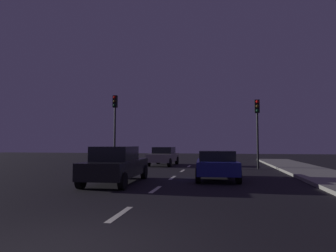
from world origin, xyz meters
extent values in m
plane|color=black|center=(0.00, 7.00, 0.00)|extent=(80.00, 80.00, 0.00)
cube|color=silver|center=(0.00, 2.60, 0.00)|extent=(0.16, 1.60, 0.01)
cube|color=silver|center=(0.00, 6.40, 0.00)|extent=(0.16, 1.60, 0.01)
cube|color=silver|center=(0.00, 10.20, 0.00)|extent=(0.16, 1.60, 0.01)
cube|color=silver|center=(0.00, 14.00, 0.00)|extent=(0.16, 1.60, 0.01)
cube|color=silver|center=(0.00, 17.80, 0.00)|extent=(0.16, 1.60, 0.01)
cylinder|color=black|center=(-5.34, 16.23, 2.65)|extent=(0.14, 0.14, 5.29)
cube|color=black|center=(-5.34, 16.23, 4.84)|extent=(0.32, 0.24, 0.90)
sphere|color=red|center=(-5.34, 16.07, 5.14)|extent=(0.20, 0.20, 0.20)
sphere|color=#3F2D0C|center=(-5.34, 16.07, 4.84)|extent=(0.20, 0.20, 0.20)
sphere|color=#0C3319|center=(-5.34, 16.07, 4.54)|extent=(0.20, 0.20, 0.20)
cylinder|color=black|center=(4.83, 16.23, 2.34)|extent=(0.14, 0.14, 4.68)
cube|color=black|center=(4.83, 16.23, 4.23)|extent=(0.32, 0.24, 0.90)
sphere|color=red|center=(4.83, 16.07, 4.53)|extent=(0.20, 0.20, 0.20)
sphere|color=#3F2D0C|center=(4.83, 16.07, 4.23)|extent=(0.20, 0.20, 0.20)
sphere|color=#0C3319|center=(4.83, 16.07, 3.93)|extent=(0.20, 0.20, 0.20)
cube|color=navy|center=(2.17, 9.86, 0.61)|extent=(2.05, 3.96, 0.58)
cube|color=black|center=(2.18, 9.67, 1.13)|extent=(1.70, 1.83, 0.46)
cylinder|color=black|center=(1.24, 11.18, 0.32)|extent=(0.26, 0.65, 0.64)
cylinder|color=black|center=(2.93, 11.29, 0.32)|extent=(0.26, 0.65, 0.64)
cylinder|color=black|center=(1.41, 8.43, 0.32)|extent=(0.26, 0.65, 0.64)
cylinder|color=black|center=(3.10, 8.54, 0.32)|extent=(0.26, 0.65, 0.64)
cube|color=black|center=(-2.03, 7.80, 0.65)|extent=(1.90, 4.63, 0.66)
cube|color=black|center=(-2.02, 7.57, 1.27)|extent=(1.60, 2.11, 0.59)
cylinder|color=black|center=(-2.90, 9.50, 0.32)|extent=(0.24, 0.65, 0.64)
cylinder|color=black|center=(-1.29, 9.56, 0.32)|extent=(0.24, 0.65, 0.64)
cylinder|color=black|center=(-2.78, 6.03, 0.32)|extent=(0.24, 0.65, 0.64)
cylinder|color=black|center=(-1.16, 6.09, 0.32)|extent=(0.24, 0.65, 0.64)
cube|color=gray|center=(-2.08, 18.29, 0.62)|extent=(1.88, 4.00, 0.61)
cube|color=black|center=(-2.07, 18.48, 1.18)|extent=(1.58, 1.83, 0.50)
cylinder|color=black|center=(-1.34, 16.84, 0.32)|extent=(0.25, 0.65, 0.64)
cylinder|color=black|center=(-2.94, 16.91, 0.32)|extent=(0.25, 0.65, 0.64)
cylinder|color=black|center=(-1.22, 19.67, 0.32)|extent=(0.25, 0.65, 0.64)
cylinder|color=black|center=(-2.82, 19.73, 0.32)|extent=(0.25, 0.65, 0.64)
camera|label=1|loc=(2.40, -4.10, 1.68)|focal=30.93mm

